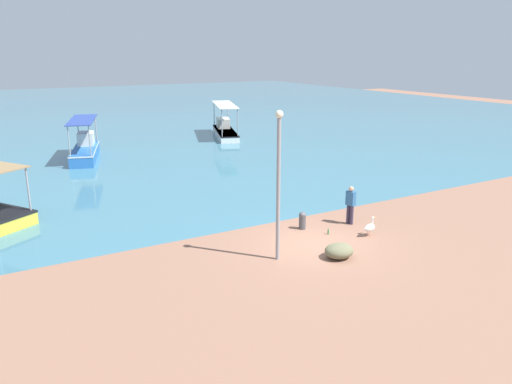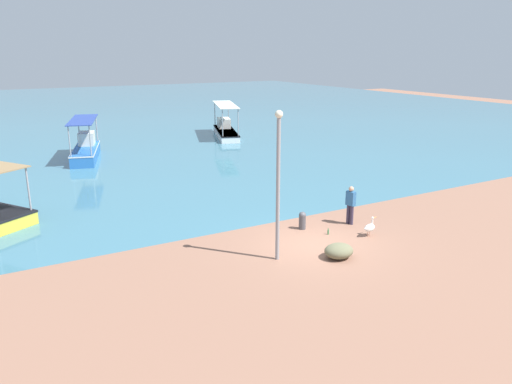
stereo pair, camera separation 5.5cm
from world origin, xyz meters
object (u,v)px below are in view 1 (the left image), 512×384
at_px(pelican, 370,227).
at_px(glass_bottle, 328,232).
at_px(mooring_bollard, 302,220).
at_px(fishing_boat_outer, 225,129).
at_px(fishing_boat_near_right, 85,149).
at_px(lamp_post, 278,178).
at_px(net_pile, 339,251).
at_px(fisherman_standing, 350,204).

distance_m(pelican, glass_bottle, 1.68).
distance_m(pelican, mooring_bollard, 2.79).
height_order(fishing_boat_outer, pelican, fishing_boat_outer).
bearing_deg(fishing_boat_near_right, fishing_boat_outer, 16.21).
height_order(mooring_bollard, glass_bottle, mooring_bollard).
bearing_deg(pelican, mooring_bollard, 132.79).
xyz_separation_m(fishing_boat_outer, lamp_post, (-10.24, -25.04, 2.44)).
xyz_separation_m(mooring_bollard, net_pile, (-0.58, -3.17, -0.14)).
height_order(fisherman_standing, net_pile, fisherman_standing).
xyz_separation_m(fishing_boat_near_right, lamp_post, (2.38, -21.38, 2.37)).
xyz_separation_m(pelican, mooring_bollard, (-1.90, 2.05, 0.03)).
bearing_deg(fishing_boat_near_right, pelican, -72.10).
bearing_deg(glass_bottle, fishing_boat_outer, 73.50).
bearing_deg(lamp_post, fishing_boat_outer, 67.75).
relative_size(net_pile, glass_bottle, 4.09).
relative_size(fishing_boat_outer, mooring_bollard, 9.36).
bearing_deg(glass_bottle, net_pile, -118.45).
height_order(fishing_boat_near_right, mooring_bollard, fishing_boat_near_right).
bearing_deg(fisherman_standing, mooring_bollard, 167.36).
xyz_separation_m(lamp_post, fisherman_standing, (4.76, 1.68, -2.13)).
bearing_deg(glass_bottle, lamp_post, -160.88).
height_order(fishing_boat_outer, mooring_bollard, fishing_boat_outer).
xyz_separation_m(lamp_post, net_pile, (2.01, -1.01, -2.77)).
height_order(lamp_post, net_pile, lamp_post).
relative_size(fishing_boat_outer, fisherman_standing, 4.22).
bearing_deg(glass_bottle, fisherman_standing, 19.95).
bearing_deg(fishing_boat_outer, mooring_bollard, -108.49).
xyz_separation_m(fishing_boat_near_right, mooring_bollard, (4.97, -19.21, -0.26)).
xyz_separation_m(fishing_boat_outer, pelican, (-5.75, -24.93, -0.22)).
distance_m(pelican, lamp_post, 5.22).
xyz_separation_m(fishing_boat_near_right, pelican, (6.87, -21.26, -0.29)).
distance_m(fishing_boat_near_right, lamp_post, 21.64).
bearing_deg(mooring_bollard, fisherman_standing, -12.64).
relative_size(pelican, net_pile, 0.73).
xyz_separation_m(lamp_post, glass_bottle, (3.15, 1.09, -2.93)).
height_order(fishing_boat_outer, glass_bottle, fishing_boat_outer).
bearing_deg(mooring_bollard, fishing_boat_near_right, 104.51).
height_order(lamp_post, mooring_bollard, lamp_post).
height_order(pelican, glass_bottle, pelican).
xyz_separation_m(mooring_bollard, fisherman_standing, (2.17, -0.49, 0.50)).
height_order(fishing_boat_near_right, lamp_post, lamp_post).
height_order(lamp_post, glass_bottle, lamp_post).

